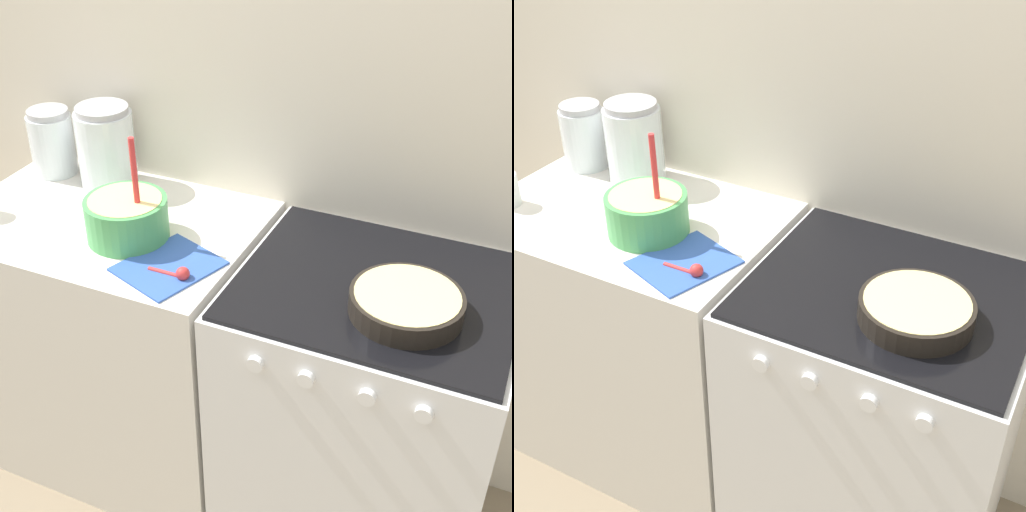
% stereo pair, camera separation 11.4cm
% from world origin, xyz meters
% --- Properties ---
extents(wall_back, '(4.75, 0.05, 2.40)m').
position_xyz_m(wall_back, '(0.00, 0.63, 1.20)').
color(wall_back, beige).
rests_on(wall_back, ground_plane).
extents(countertop_cabinet, '(0.87, 0.61, 0.91)m').
position_xyz_m(countertop_cabinet, '(-0.44, 0.30, 0.46)').
color(countertop_cabinet, silver).
rests_on(countertop_cabinet, ground_plane).
extents(stove, '(0.72, 0.63, 0.91)m').
position_xyz_m(stove, '(0.37, 0.30, 0.46)').
color(stove, silver).
rests_on(stove, ground_plane).
extents(mixing_bowl, '(0.23, 0.23, 0.31)m').
position_xyz_m(mixing_bowl, '(-0.32, 0.25, 0.98)').
color(mixing_bowl, '#4CA559').
rests_on(mixing_bowl, countertop_cabinet).
extents(baking_pan, '(0.27, 0.27, 0.06)m').
position_xyz_m(baking_pan, '(0.47, 0.22, 0.94)').
color(baking_pan, black).
rests_on(baking_pan, stove).
extents(storage_jar_left, '(0.14, 0.14, 0.21)m').
position_xyz_m(storage_jar_left, '(-0.76, 0.50, 1.00)').
color(storage_jar_left, silver).
rests_on(storage_jar_left, countertop_cabinet).
extents(storage_jar_middle, '(0.18, 0.18, 0.26)m').
position_xyz_m(storage_jar_middle, '(-0.55, 0.50, 1.02)').
color(storage_jar_middle, silver).
rests_on(storage_jar_middle, countertop_cabinet).
extents(recipe_page, '(0.28, 0.30, 0.01)m').
position_xyz_m(recipe_page, '(-0.15, 0.16, 0.92)').
color(recipe_page, '#3359B2').
rests_on(recipe_page, countertop_cabinet).
extents(measuring_spoon, '(0.12, 0.04, 0.04)m').
position_xyz_m(measuring_spoon, '(-0.10, 0.13, 0.93)').
color(measuring_spoon, red).
rests_on(measuring_spoon, countertop_cabinet).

